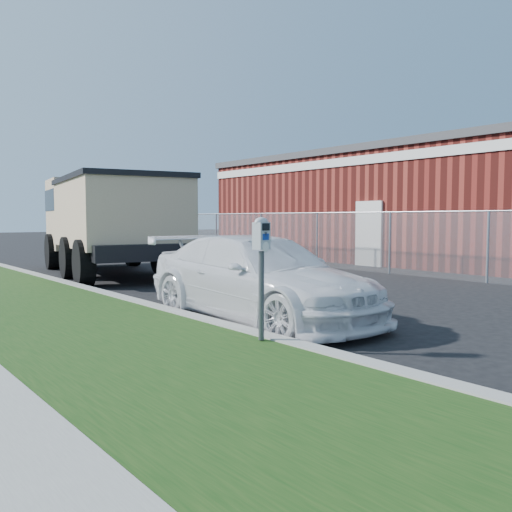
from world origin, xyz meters
TOP-DOWN VIEW (x-y plane):
  - ground at (0.00, 0.00)m, footprint 120.00×120.00m
  - chainlink_fence at (6.00, 7.00)m, footprint 0.06×30.06m
  - brick_building at (12.00, 8.00)m, footprint 9.20×14.20m
  - parking_meter at (-2.83, -0.90)m, footprint 0.23×0.18m
  - white_wagon at (-1.52, 0.75)m, footprint 1.88×4.62m
  - dump_truck at (-0.40, 9.23)m, footprint 3.98×7.67m

SIDE VIEW (x-z plane):
  - ground at x=0.00m, z-range 0.00..0.00m
  - white_wagon at x=-1.52m, z-range 0.00..1.34m
  - parking_meter at x=-2.83m, z-range 0.47..1.97m
  - chainlink_fence at x=6.00m, z-range -13.74..16.26m
  - dump_truck at x=-0.40m, z-range 0.18..3.04m
  - brick_building at x=12.00m, z-range 0.04..4.21m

